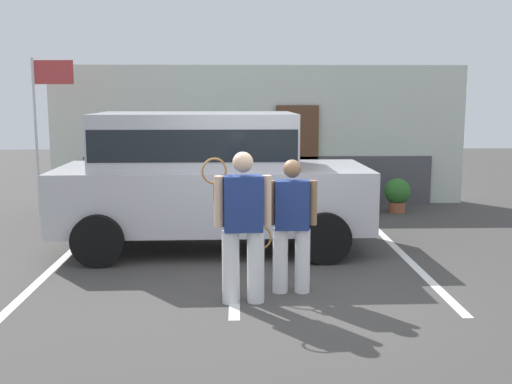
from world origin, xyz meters
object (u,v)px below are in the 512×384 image
(parked_suv, at_px, (206,174))
(flag_pole, at_px, (44,107))
(tennis_player_man, at_px, (243,225))
(tennis_player_woman, at_px, (291,225))
(potted_plant_by_porch, at_px, (357,190))
(potted_plant_secondary, at_px, (397,193))

(parked_suv, xyz_separation_m, flag_pole, (-3.23, 2.83, 0.94))
(parked_suv, relative_size, tennis_player_man, 2.72)
(tennis_player_woman, distance_m, potted_plant_by_porch, 5.34)
(tennis_player_man, relative_size, potted_plant_by_porch, 2.08)
(potted_plant_by_porch, bearing_deg, tennis_player_woman, -109.14)
(potted_plant_by_porch, height_order, flag_pole, flag_pole)
(tennis_player_woman, relative_size, potted_plant_secondary, 2.33)
(tennis_player_man, height_order, potted_plant_secondary, tennis_player_man)
(tennis_player_man, bearing_deg, flag_pole, -59.12)
(parked_suv, distance_m, potted_plant_secondary, 4.67)
(tennis_player_man, distance_m, tennis_player_woman, 0.67)
(tennis_player_woman, height_order, potted_plant_by_porch, tennis_player_woman)
(tennis_player_woman, xyz_separation_m, potted_plant_by_porch, (1.75, 5.03, -0.36))
(parked_suv, bearing_deg, tennis_player_woman, -64.32)
(tennis_player_woman, xyz_separation_m, potted_plant_secondary, (2.55, 5.00, -0.44))
(potted_plant_secondary, bearing_deg, tennis_player_man, -120.20)
(parked_suv, distance_m, tennis_player_woman, 2.46)
(tennis_player_man, relative_size, flag_pole, 0.56)
(parked_suv, relative_size, potted_plant_by_porch, 5.66)
(tennis_player_man, xyz_separation_m, potted_plant_by_porch, (2.31, 5.39, -0.44))
(parked_suv, bearing_deg, tennis_player_man, -79.23)
(parked_suv, bearing_deg, flag_pole, 137.69)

